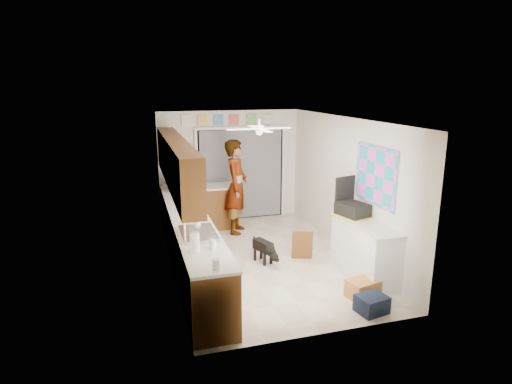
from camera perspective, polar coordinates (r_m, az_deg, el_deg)
floor at (r=7.82m, az=0.84°, el=-8.89°), size 5.00×5.00×0.00m
ceiling at (r=7.22m, az=0.91°, el=9.69°), size 5.00×5.00×0.00m
wall_back at (r=9.78m, az=-3.48°, el=3.47°), size 3.20×0.00×3.20m
wall_front at (r=5.19m, az=9.13°, el=-6.50°), size 3.20×0.00×3.20m
wall_left at (r=7.13m, az=-11.51°, el=-0.87°), size 0.00×5.00×5.00m
wall_right at (r=8.03m, az=11.84°, el=0.81°), size 0.00×5.00×5.00m
left_base_cabinets at (r=7.40m, az=-8.88°, el=-6.70°), size 0.60×4.80×0.90m
left_countertop at (r=7.25m, az=-8.94°, el=-3.22°), size 0.62×4.80×0.04m
upper_cabinets at (r=7.22m, az=-10.61°, el=3.84°), size 0.32×4.00×0.80m
sink_basin at (r=6.30m, az=-7.73°, el=-5.55°), size 0.50×0.76×0.06m
faucet at (r=6.24m, az=-9.48°, el=-4.87°), size 0.03×0.03×0.22m
peninsula_base at (r=9.39m, az=-5.69°, el=-2.05°), size 1.00×0.60×0.90m
peninsula_top at (r=9.27m, az=-5.77°, el=0.74°), size 1.04×0.64×0.04m
back_opening_recess at (r=9.85m, az=-2.01°, el=2.38°), size 2.00×0.06×2.10m
curtain_panel at (r=9.81m, az=-1.95°, el=2.33°), size 1.90×0.03×2.05m
door_trim_left at (r=9.62m, az=-7.86°, el=1.97°), size 0.06×0.04×2.10m
door_trim_right at (r=10.12m, az=3.65°, el=2.68°), size 0.06×0.04×2.10m
door_trim_head at (r=9.66m, az=-2.02°, el=8.57°), size 2.10×0.04×0.06m
header_frame_0 at (r=9.50m, az=-7.11°, el=9.47°), size 0.22×0.02×0.22m
header_frame_1 at (r=9.56m, az=-5.02°, el=9.55°), size 0.22×0.02×0.22m
header_frame_2 at (r=9.63m, az=-2.95°, el=9.62°), size 0.22×0.02×0.22m
header_frame_3 at (r=9.73m, az=-0.62°, el=9.69°), size 0.22×0.02×0.22m
header_frame_4 at (r=9.85m, az=1.65°, el=9.74°), size 0.22×0.02×0.22m
route66_sign at (r=9.45m, az=-9.24°, el=9.37°), size 0.22×0.02×0.26m
right_counter_base at (r=7.15m, az=14.26°, el=-7.73°), size 0.50×1.40×0.90m
right_counter_top at (r=6.99m, az=14.43°, el=-4.16°), size 0.54×1.44×0.04m
abstract_painting at (r=7.09m, az=15.64°, el=2.13°), size 0.03×1.15×0.95m
ceiling_fan at (r=7.42m, az=0.44°, el=8.42°), size 1.14×1.14×0.24m
microwave at (r=9.06m, az=-10.47°, el=1.34°), size 0.39×0.55×0.30m
cup at (r=6.62m, az=-7.86°, el=-4.30°), size 0.14×0.14×0.09m
jar_a at (r=5.73m, az=-5.81°, el=-6.94°), size 0.12×0.12×0.14m
jar_b at (r=5.13m, az=-5.37°, el=-9.58°), size 0.09×0.09×0.13m
paper_towel_roll at (r=5.63m, az=-8.18°, el=-6.69°), size 0.15×0.15×0.27m
suitcase at (r=7.28m, az=12.74°, el=-2.28°), size 0.49×0.58×0.21m
suitcase_rim at (r=7.31m, az=12.69°, el=-3.11°), size 0.58×0.67×0.02m
suitcase_lid at (r=7.46m, az=11.77°, el=0.16°), size 0.41×0.14×0.50m
cardboard_box at (r=6.65m, az=14.05°, el=-12.40°), size 0.50×0.41×0.27m
navy_crate at (r=6.30m, az=15.16°, el=-14.22°), size 0.45×0.40×0.24m
cabinet_door_panel at (r=7.72m, az=6.18°, el=-7.06°), size 0.40×0.25×0.55m
man at (r=8.91m, az=-2.63°, el=0.70°), size 0.72×0.85×1.98m
dog at (r=7.61m, az=0.93°, el=-7.76°), size 0.42×0.62×0.45m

